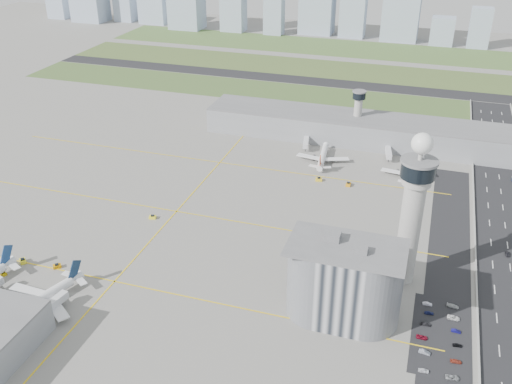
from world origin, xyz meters
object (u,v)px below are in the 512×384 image
(car_lot_4, at_px, (429,313))
(car_lot_10, at_px, (453,318))
(airplane_near_c, at_px, (37,295))
(car_lot_3, at_px, (426,324))
(admin_building, at_px, (344,282))
(car_hw_1, at_px, (507,254))
(jet_bridge_far_1, at_px, (387,150))
(jet_bridge_near_2, at_px, (39,318))
(car_lot_8, at_px, (457,345))
(car_lot_5, at_px, (427,304))
(jet_bridge_far_0, at_px, (306,140))
(car_lot_0, at_px, (424,370))
(car_lot_11, at_px, (453,306))
(tug_5, at_px, (348,184))
(car_lot_9, at_px, (456,331))
(secondary_tower, at_px, (358,111))
(control_tower, at_px, (413,205))
(tug_2, at_px, (57,266))
(tug_1, at_px, (3,273))
(airplane_far_a, at_px, (323,153))
(tug_0, at_px, (23,261))
(car_lot_1, at_px, (424,352))
(car_lot_6, at_px, (452,378))
(tug_3, at_px, (153,217))
(car_hw_4, at_px, (482,135))
(tug_4, at_px, (319,179))
(car_lot_7, at_px, (456,361))
(car_lot_2, at_px, (422,337))

(car_lot_4, distance_m, car_lot_10, 8.83)
(airplane_near_c, distance_m, car_lot_3, 146.18)
(admin_building, xyz_separation_m, car_hw_1, (62.24, 61.54, -14.66))
(jet_bridge_far_1, height_order, car_hw_1, jet_bridge_far_1)
(jet_bridge_near_2, xyz_separation_m, car_lot_8, (146.99, 34.88, -2.29))
(car_lot_5, bearing_deg, jet_bridge_far_0, 27.19)
(car_lot_0, height_order, car_lot_4, car_lot_0)
(jet_bridge_far_1, height_order, car_lot_11, jet_bridge_far_1)
(car_lot_4, bearing_deg, tug_5, 20.17)
(car_lot_9, relative_size, car_lot_10, 0.73)
(secondary_tower, distance_m, airplane_near_c, 221.95)
(control_tower, bearing_deg, tug_2, -165.20)
(tug_1, height_order, car_lot_11, tug_1)
(tug_5, relative_size, car_lot_10, 0.75)
(airplane_far_a, relative_size, tug_0, 10.35)
(tug_1, relative_size, car_lot_0, 0.79)
(tug_0, distance_m, car_lot_11, 178.20)
(jet_bridge_far_0, bearing_deg, car_lot_5, 20.30)
(car_lot_5, bearing_deg, car_lot_11, -83.42)
(car_hw_1, bearing_deg, car_lot_0, -117.85)
(tug_2, bearing_deg, car_lot_9, -128.25)
(car_lot_1, xyz_separation_m, car_lot_6, (9.38, -9.15, -0.03))
(tug_3, distance_m, car_lot_9, 146.89)
(secondary_tower, relative_size, car_hw_1, 8.20)
(jet_bridge_far_1, bearing_deg, tug_2, -46.69)
(tug_5, height_order, car_hw_4, tug_5)
(jet_bridge_far_1, relative_size, tug_4, 3.99)
(tug_1, height_order, car_lot_7, tug_1)
(tug_3, height_order, car_lot_3, tug_3)
(control_tower, xyz_separation_m, tug_2, (-139.97, -36.99, -34.08))
(tug_2, height_order, car_lot_1, tug_2)
(car_lot_0, bearing_deg, tug_0, 82.99)
(jet_bridge_far_1, relative_size, car_lot_9, 4.14)
(tug_0, relative_size, car_lot_4, 1.04)
(airplane_near_c, relative_size, jet_bridge_far_1, 2.87)
(jet_bridge_far_1, height_order, car_lot_2, jet_bridge_far_1)
(jet_bridge_far_0, height_order, tug_1, jet_bridge_far_0)
(tug_2, height_order, car_lot_3, tug_2)
(car_lot_0, bearing_deg, control_tower, 9.87)
(tug_4, relative_size, car_hw_4, 1.01)
(tug_0, xyz_separation_m, car_hw_4, (191.53, 209.48, -0.44))
(jet_bridge_near_2, relative_size, tug_5, 4.03)
(tug_5, bearing_deg, car_lot_9, -60.98)
(airplane_near_c, xyz_separation_m, jet_bridge_far_0, (61.08, 184.86, -2.77))
(tug_1, distance_m, car_lot_2, 168.75)
(car_lot_1, bearing_deg, tug_3, 76.45)
(tug_4, bearing_deg, car_lot_6, 16.67)
(admin_building, height_order, jet_bridge_far_1, admin_building)
(jet_bridge_far_1, bearing_deg, car_lot_2, 0.72)
(tug_1, bearing_deg, airplane_far_a, -15.06)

